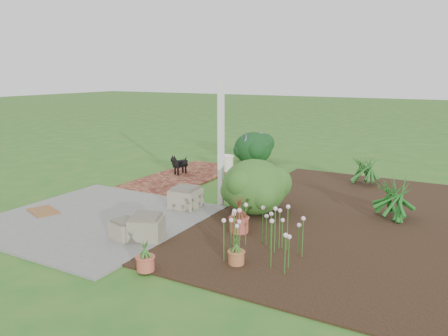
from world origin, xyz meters
The scene contains 19 objects.
ground centered at (0.00, 0.00, 0.00)m, with size 80.00×80.00×0.00m, color #256520.
concrete_patio centered at (-1.25, -1.75, 0.02)m, with size 3.50×3.50×0.04m, color slate.
brick_path centered at (-1.70, 1.75, 0.02)m, with size 1.60×3.50×0.04m, color maroon.
garden_bed centered at (2.50, 0.50, 0.01)m, with size 4.00×7.00×0.03m, color black.
veranda_post centered at (0.30, 0.10, 1.25)m, with size 0.10×0.10×2.50m, color white.
stone_trough_near centered at (-0.13, -2.22, 0.17)m, with size 0.39×0.39×0.26m, color #7D725C.
stone_trough_mid centered at (0.19, -2.08, 0.21)m, with size 0.50×0.50×0.33m, color #727059.
stone_trough_far centered at (-0.20, -0.42, 0.21)m, with size 0.52×0.52×0.34m, color #7B745B.
coir_doormat centered at (-2.36, -1.98, 0.05)m, with size 0.66×0.42×0.02m, color brown.
black_dog centered at (-1.91, 1.82, 0.32)m, with size 0.25×0.55×0.48m.
cream_ceramic_urn centered at (-1.03, 2.78, 0.24)m, with size 0.30×0.30×0.40m, color #F1E2C7.
evergreen_shrub centered at (1.08, -0.01, 0.55)m, with size 1.21×1.21×1.03m, color #0F360F.
agapanthus_clump_back centered at (3.40, 0.88, 0.48)m, with size 1.00×1.00×0.90m, color #0F4219, non-canonical shape.
agapanthus_clump_front centered at (2.44, 3.17, 0.45)m, with size 0.94×0.94×0.84m, color #0B3913, non-canonical shape.
pink_flower_patch centered at (2.07, -1.75, 0.39)m, with size 1.12×1.12×0.72m, color #113D0F, non-canonical shape.
terracotta_pot_bronze centered at (1.32, -1.10, 0.16)m, with size 0.31×0.31×0.25m, color #A94839.
terracotta_pot_small_left centered at (1.85, -2.21, 0.12)m, with size 0.22×0.22×0.18m, color #9E5F35.
terracotta_pot_small_right centered at (0.90, -2.98, 0.13)m, with size 0.24×0.24×0.20m, color #B14F3C.
purple_flowering_bush centered at (-0.94, 4.17, 0.47)m, with size 1.10×1.10×0.94m, color black.
Camera 1 is at (4.42, -7.16, 2.60)m, focal length 35.00 mm.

